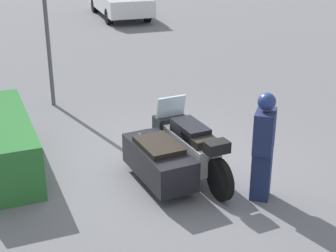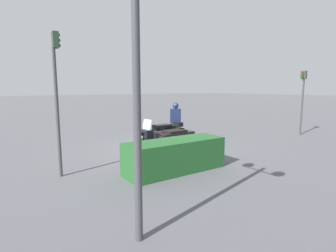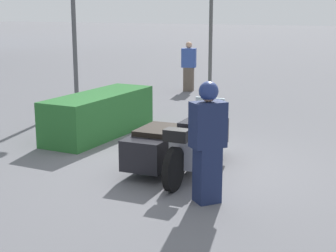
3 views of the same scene
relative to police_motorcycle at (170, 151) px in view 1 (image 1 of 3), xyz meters
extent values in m
plane|color=slate|center=(0.25, -0.12, -0.47)|extent=(160.00, 160.00, 0.00)
cylinder|color=black|center=(0.97, -0.30, -0.13)|extent=(0.68, 0.14, 0.68)
cylinder|color=black|center=(-0.98, -0.42, -0.13)|extent=(0.68, 0.14, 0.68)
cylinder|color=black|center=(-0.23, 0.27, -0.21)|extent=(0.53, 0.13, 0.53)
cube|color=#B7B7BC|center=(0.00, -0.36, -0.01)|extent=(1.40, 0.50, 0.45)
cube|color=black|center=(0.00, -0.36, 0.32)|extent=(0.78, 0.44, 0.24)
cube|color=black|center=(-0.32, -0.38, 0.30)|extent=(0.58, 0.42, 0.12)
cube|color=black|center=(0.77, -0.31, 0.08)|extent=(0.35, 0.57, 0.44)
cube|color=silver|center=(0.72, -0.31, 0.50)|extent=(0.15, 0.54, 0.40)
sphere|color=white|center=(1.02, -0.29, 0.01)|extent=(0.18, 0.18, 0.18)
cube|color=black|center=(-0.17, 0.27, -0.06)|extent=(1.59, 0.76, 0.50)
sphere|color=black|center=(0.49, 0.31, -0.04)|extent=(0.47, 0.47, 0.48)
cube|color=black|center=(-0.17, 0.27, 0.23)|extent=(0.89, 0.62, 0.09)
cube|color=black|center=(-0.85, -0.41, 0.37)|extent=(0.26, 0.38, 0.18)
cube|color=#192347|center=(-1.16, -1.04, -0.07)|extent=(0.44, 0.43, 0.81)
cube|color=#192347|center=(-1.16, -1.04, 0.65)|extent=(0.54, 0.52, 0.64)
sphere|color=tan|center=(-1.16, -1.04, 1.08)|extent=(0.22, 0.22, 0.22)
sphere|color=navy|center=(-1.16, -1.04, 1.12)|extent=(0.27, 0.27, 0.27)
cube|color=#28662D|center=(1.46, 2.56, -0.01)|extent=(2.98, 0.98, 0.91)
cylinder|color=#4C4C4C|center=(4.28, 1.16, 1.22)|extent=(0.09, 0.09, 3.38)
cube|color=silver|center=(14.18, -3.55, 0.18)|extent=(4.71, 2.10, 0.67)
cylinder|color=black|center=(15.65, -2.85, -0.15)|extent=(0.65, 0.26, 0.63)
cylinder|color=black|center=(15.55, -4.44, -0.15)|extent=(0.65, 0.26, 0.63)
cylinder|color=black|center=(12.80, -2.67, -0.15)|extent=(0.65, 0.26, 0.63)
cylinder|color=black|center=(12.70, -4.26, -0.15)|extent=(0.65, 0.26, 0.63)
camera|label=1|loc=(-7.14, 2.98, 3.67)|focal=55.00mm
camera|label=2|loc=(5.75, 8.46, 1.91)|focal=28.00mm
camera|label=3|loc=(-7.57, -3.65, 2.21)|focal=55.00mm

